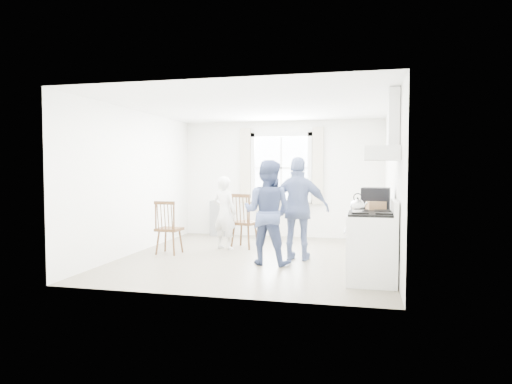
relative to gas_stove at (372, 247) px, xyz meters
name	(u,v)px	position (x,y,z in m)	size (l,w,h in m)	color
room_shell	(256,182)	(-1.91, 1.35, 0.82)	(4.62, 5.12, 2.64)	gray
window_assembly	(281,172)	(-1.91, 3.80, 0.98)	(1.88, 0.24, 1.70)	white
range_hood	(386,141)	(0.16, 0.00, 1.42)	(0.45, 0.76, 0.94)	silver
shelf_unit	(220,218)	(-3.31, 3.68, -0.08)	(0.40, 0.30, 0.80)	gray
gas_stove	(372,247)	(0.00, 0.00, 0.00)	(0.68, 0.76, 1.12)	white
kettle	(358,206)	(-0.19, -0.15, 0.56)	(0.19, 0.19, 0.27)	silver
low_cabinet	(375,242)	(0.07, 0.70, -0.03)	(0.50, 0.55, 0.90)	silver
stereo_stack	(376,200)	(0.06, 0.66, 0.59)	(0.43, 0.40, 0.36)	black
cardboard_box	(375,207)	(0.05, 0.50, 0.50)	(0.26, 0.19, 0.17)	#A57A50
windsor_chair_a	(166,222)	(-3.52, 1.22, 0.11)	(0.43, 0.43, 0.97)	#442A16
windsor_chair_b	(242,215)	(-2.37, 2.11, 0.17)	(0.55, 0.54, 1.07)	#442A16
person_left	(225,213)	(-2.68, 1.99, 0.21)	(0.51, 0.51, 1.39)	silver
person_mid	(267,212)	(-1.61, 0.86, 0.35)	(0.81, 0.81, 1.67)	#44527F
person_right	(299,209)	(-1.17, 1.29, 0.38)	(1.02, 1.02, 1.73)	navy
potted_plant	(301,192)	(-1.44, 3.71, 0.54)	(0.19, 0.19, 0.35)	#316F33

